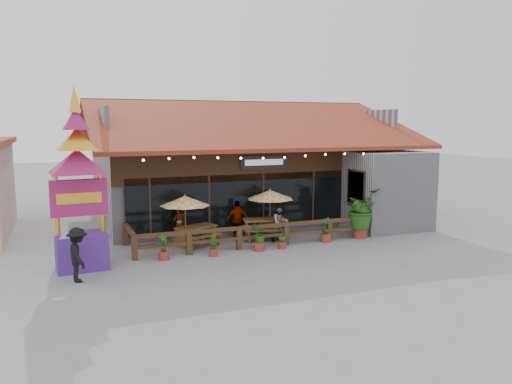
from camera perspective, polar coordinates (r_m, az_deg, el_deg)
name	(u,v)px	position (r m, az deg, el deg)	size (l,w,h in m)	color
ground	(291,241)	(21.00, 4.05, -5.64)	(100.00, 100.00, 0.00)	gray
restaurant_building	(242,174)	(26.74, -1.60, 2.08)	(15.50, 14.73, 6.09)	#AAABAF
patio_railing	(243,232)	(19.75, -1.50, -4.65)	(10.00, 2.60, 0.92)	#4E321B
umbrella_left	(185,201)	(19.84, -8.11, -1.03)	(2.42, 2.42, 2.12)	brown
umbrella_right	(270,195)	(21.24, 1.63, -0.32)	(2.07, 2.07, 2.15)	brown
picnic_table_left	(196,232)	(20.30, -6.88, -4.60)	(2.04, 1.91, 0.79)	brown
picnic_table_right	(265,225)	(21.26, 0.98, -3.83)	(2.14, 1.97, 0.87)	brown
thai_sign_tower	(78,166)	(17.46, -19.72, 2.81)	(2.61, 2.61, 6.61)	#4B2487
tropical_plant	(361,210)	(21.78, 11.87, -2.01)	(1.99, 1.91, 2.14)	maroon
diner_a	(179,225)	(20.81, -8.74, -3.73)	(0.54, 0.36, 1.49)	#3D2113
diner_b	(280,223)	(20.76, 2.77, -3.54)	(0.77, 0.60, 1.58)	#3D2113
diner_c	(238,220)	(21.38, -2.11, -3.16)	(0.95, 0.39, 1.61)	#3D2113
pedestrian	(78,255)	(16.47, -19.71, -6.78)	(1.11, 0.64, 1.72)	black
planter_a	(164,249)	(18.37, -10.52, -6.44)	(0.39, 0.39, 0.95)	maroon
planter_b	(213,246)	(18.64, -4.91, -6.18)	(0.34, 0.34, 0.84)	maroon
planter_c	(259,236)	(19.28, 0.34, -5.07)	(0.81, 0.78, 1.03)	maroon
planter_d	(282,239)	(19.68, 3.01, -5.33)	(0.45, 0.45, 0.84)	maroon
planter_e	(326,232)	(20.94, 8.00, -4.51)	(0.42, 0.43, 1.04)	maroon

